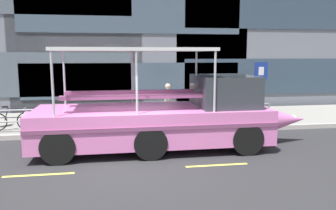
% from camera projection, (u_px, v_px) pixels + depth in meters
% --- Properties ---
extents(ground_plane, '(120.00, 120.00, 0.00)m').
position_uv_depth(ground_plane, '(130.00, 160.00, 9.90)').
color(ground_plane, '#2B2B2D').
extents(sidewalk, '(32.00, 4.80, 0.18)m').
position_uv_depth(sidewalk, '(124.00, 121.00, 15.36)').
color(sidewalk, gray).
rests_on(sidewalk, ground_plane).
extents(curb_edge, '(32.00, 0.18, 0.18)m').
position_uv_depth(curb_edge, '(126.00, 133.00, 12.93)').
color(curb_edge, '#B2ADA3').
rests_on(curb_edge, ground_plane).
extents(lane_centreline, '(25.80, 0.12, 0.01)m').
position_uv_depth(lane_centreline, '(132.00, 170.00, 9.07)').
color(lane_centreline, '#DBD64C').
rests_on(lane_centreline, ground_plane).
extents(curb_guardrail, '(11.34, 0.09, 0.89)m').
position_uv_depth(curb_guardrail, '(135.00, 114.00, 13.22)').
color(curb_guardrail, gray).
rests_on(curb_guardrail, sidewalk).
extents(parking_sign, '(0.60, 0.12, 2.58)m').
position_uv_depth(parking_sign, '(260.00, 81.00, 14.59)').
color(parking_sign, '#4C4F54').
rests_on(parking_sign, sidewalk).
extents(leaned_bicycle, '(1.74, 0.46, 0.96)m').
position_uv_depth(leaned_bicycle, '(12.00, 121.00, 12.93)').
color(leaned_bicycle, black).
rests_on(leaned_bicycle, sidewalk).
extents(duck_tour_boat, '(9.41, 2.69, 3.30)m').
position_uv_depth(duck_tour_boat, '(168.00, 117.00, 11.08)').
color(duck_tour_boat, pink).
rests_on(duck_tour_boat, ground_plane).
extents(pedestrian_near_bow, '(0.39, 0.34, 1.68)m').
position_uv_depth(pedestrian_near_bow, '(237.00, 98.00, 14.84)').
color(pedestrian_near_bow, black).
rests_on(pedestrian_near_bow, sidewalk).
extents(pedestrian_mid_left, '(0.32, 0.44, 1.72)m').
position_uv_depth(pedestrian_mid_left, '(168.00, 100.00, 13.99)').
color(pedestrian_mid_left, black).
rests_on(pedestrian_mid_left, sidewalk).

